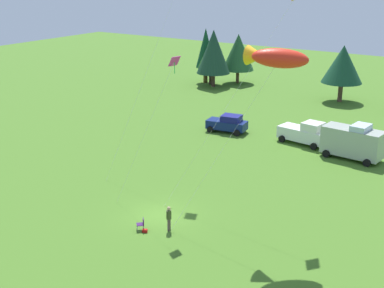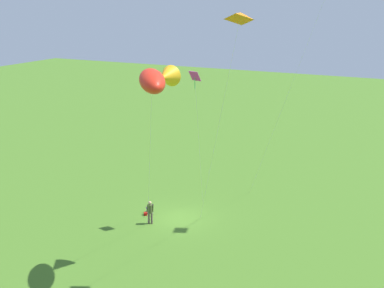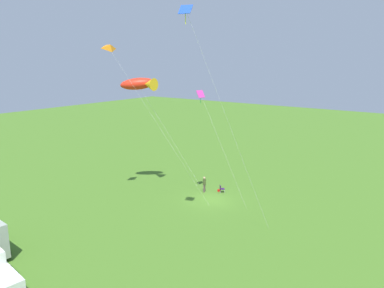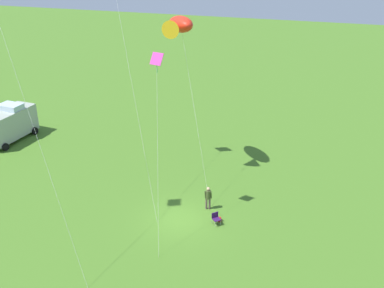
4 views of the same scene
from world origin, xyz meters
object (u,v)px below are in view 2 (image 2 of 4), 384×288
folding_chair (150,208)px  kite_diamond_rainbow (195,83)px  backpack_on_grass (146,214)px  kite_delta_orange (241,18)px  kite_large_fish (156,80)px  person_kite_flyer (150,211)px

folding_chair → kite_diamond_rainbow: 10.59m
backpack_on_grass → kite_delta_orange: (5.55, 9.55, 14.90)m
backpack_on_grass → folding_chair: bearing=158.4°
kite_diamond_rainbow → kite_delta_orange: (6.02, 5.58, 4.64)m
folding_chair → kite_large_fish: kite_large_fish is taller
person_kite_flyer → kite_large_fish: 12.42m
person_kite_flyer → kite_delta_orange: (4.37, 8.42, 13.99)m
person_kite_flyer → kite_delta_orange: kite_delta_orange is taller
kite_diamond_rainbow → kite_delta_orange: size_ratio=0.72×
folding_chair → kite_large_fish: size_ratio=0.07×
kite_delta_orange → person_kite_flyer: bearing=-117.4°
person_kite_flyer → kite_large_fish: kite_large_fish is taller
kite_large_fish → kite_diamond_rainbow: size_ratio=1.10×
folding_chair → kite_delta_orange: kite_delta_orange is taller
person_kite_flyer → folding_chair: person_kite_flyer is taller
backpack_on_grass → kite_delta_orange: kite_delta_orange is taller
person_kite_flyer → folding_chair: (-1.57, -0.97, -0.53)m
person_kite_flyer → backpack_on_grass: size_ratio=5.44×
kite_large_fish → kite_diamond_rainbow: bearing=-172.1°
kite_large_fish → kite_delta_orange: size_ratio=0.80×
kite_delta_orange → kite_diamond_rainbow: bearing=-137.2°
person_kite_flyer → backpack_on_grass: bearing=28.7°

